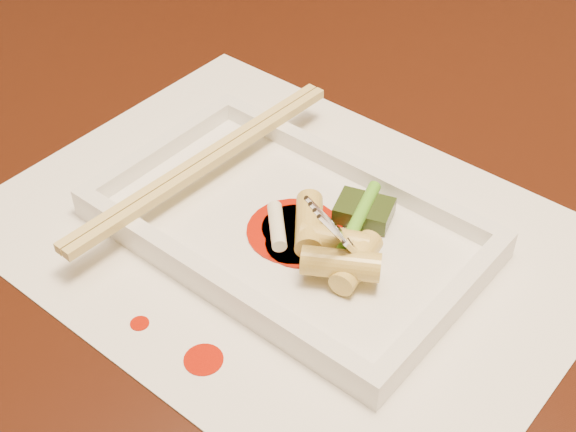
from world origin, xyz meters
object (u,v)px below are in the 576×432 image
Objects in this scene: placemat at (288,236)px; chopstick_a at (200,160)px; table at (340,290)px; fork at (398,171)px; plate_base at (288,231)px.

chopstick_a is (-0.08, 0.00, 0.03)m from placemat.
placemat is at bearing -95.17° from table.
placemat is 0.11m from fork.
chopstick_a reaches higher than plate_base.
fork reaches higher than table.
plate_base is (-0.00, -0.00, 0.00)m from placemat.
plate_base is 1.86× the size of fork.
table is 0.12m from placemat.
plate_base is 0.11m from fork.
table is at bearing 84.83° from plate_base.
fork is at bearing 14.42° from placemat.
table is 5.38× the size of plate_base.
chopstick_a is at bearing -173.25° from fork.
fork is (0.07, 0.02, 0.08)m from placemat.
table is at bearing 84.83° from placemat.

